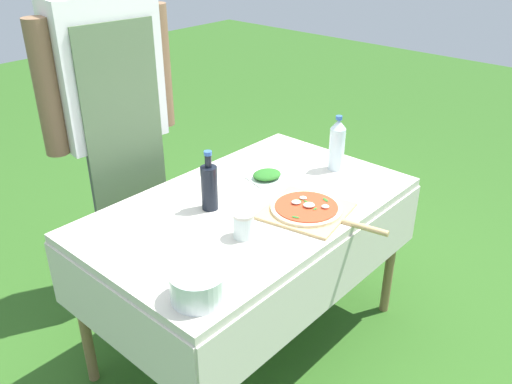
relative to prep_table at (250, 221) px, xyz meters
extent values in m
plane|color=#2D5B1E|center=(0.00, 0.00, -0.67)|extent=(12.00, 12.00, 0.00)
cube|color=beige|center=(0.00, 0.00, 0.07)|extent=(1.38, 0.84, 0.04)
cube|color=beige|center=(0.00, -0.42, -0.09)|extent=(1.38, 0.01, 0.28)
cube|color=beige|center=(0.00, 0.42, -0.09)|extent=(1.38, 0.01, 0.28)
cube|color=beige|center=(-0.70, 0.00, -0.09)|extent=(0.01, 0.84, 0.28)
cube|color=beige|center=(0.70, 0.00, -0.09)|extent=(0.01, 0.84, 0.28)
cylinder|color=olive|center=(0.63, -0.36, -0.31)|extent=(0.04, 0.04, 0.72)
cylinder|color=olive|center=(-0.63, 0.36, -0.31)|extent=(0.04, 0.04, 0.72)
cylinder|color=olive|center=(0.63, 0.36, -0.31)|extent=(0.04, 0.04, 0.72)
cylinder|color=#4C4C51|center=(-0.03, 0.75, -0.23)|extent=(0.13, 0.13, 0.87)
cylinder|color=#4C4C51|center=(-0.20, 0.77, -0.23)|extent=(0.13, 0.13, 0.87)
cube|color=silver|center=(-0.12, 0.76, 0.53)|extent=(0.49, 0.26, 0.65)
cube|color=#56704C|center=(-0.13, 0.65, 0.29)|extent=(0.38, 0.05, 0.95)
cylinder|color=brown|center=(0.16, 0.72, 0.50)|extent=(0.10, 0.10, 0.58)
cylinder|color=brown|center=(-0.39, 0.79, 0.50)|extent=(0.10, 0.10, 0.58)
cube|color=tan|center=(0.10, -0.22, 0.09)|extent=(0.37, 0.37, 0.01)
cylinder|color=tan|center=(0.15, -0.46, 0.09)|extent=(0.06, 0.19, 0.02)
cylinder|color=beige|center=(0.10, -0.22, 0.10)|extent=(0.29, 0.29, 0.01)
cylinder|color=#D14223|center=(0.10, -0.22, 0.11)|extent=(0.26, 0.26, 0.00)
ellipsoid|color=white|center=(0.09, -0.17, 0.12)|extent=(0.05, 0.05, 0.01)
ellipsoid|color=white|center=(0.14, -0.17, 0.12)|extent=(0.04, 0.04, 0.01)
ellipsoid|color=white|center=(0.14, -0.28, 0.12)|extent=(0.04, 0.04, 0.01)
ellipsoid|color=white|center=(0.10, -0.23, 0.12)|extent=(0.06, 0.06, 0.02)
ellipsoid|color=white|center=(0.10, -0.22, 0.12)|extent=(0.04, 0.03, 0.01)
ellipsoid|color=#286B23|center=(0.12, -0.17, 0.11)|extent=(0.02, 0.03, 0.00)
ellipsoid|color=#286B23|center=(0.19, -0.25, 0.11)|extent=(0.03, 0.04, 0.00)
ellipsoid|color=#286B23|center=(0.13, -0.20, 0.11)|extent=(0.01, 0.03, 0.00)
ellipsoid|color=#286B23|center=(0.00, -0.24, 0.11)|extent=(0.02, 0.04, 0.00)
ellipsoid|color=#286B23|center=(0.10, -0.26, 0.11)|extent=(0.02, 0.01, 0.00)
cylinder|color=black|center=(-0.13, 0.10, 0.18)|extent=(0.07, 0.07, 0.19)
cylinder|color=black|center=(-0.13, 0.10, 0.30)|extent=(0.03, 0.03, 0.05)
cylinder|color=#335BB2|center=(-0.13, 0.10, 0.33)|extent=(0.03, 0.03, 0.02)
cylinder|color=silver|center=(0.52, -0.07, 0.18)|extent=(0.07, 0.07, 0.20)
cone|color=silver|center=(0.52, -0.07, 0.31)|extent=(0.07, 0.07, 0.04)
cylinder|color=#335BB2|center=(0.52, -0.07, 0.34)|extent=(0.03, 0.03, 0.02)
cube|color=silver|center=(0.22, 0.10, 0.09)|extent=(0.18, 0.17, 0.01)
ellipsoid|color=#286B23|center=(0.22, 0.10, 0.11)|extent=(0.16, 0.14, 0.03)
cylinder|color=silver|center=(-0.56, -0.30, 0.13)|extent=(0.18, 0.18, 0.10)
cylinder|color=silver|center=(-0.20, -0.15, 0.13)|extent=(0.08, 0.08, 0.09)
cylinder|color=#D14223|center=(-0.20, -0.15, 0.11)|extent=(0.07, 0.07, 0.06)
cylinder|color=#B7B2A3|center=(-0.20, -0.15, 0.18)|extent=(0.08, 0.08, 0.01)
camera|label=1|loc=(-1.45, -1.33, 1.17)|focal=38.00mm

